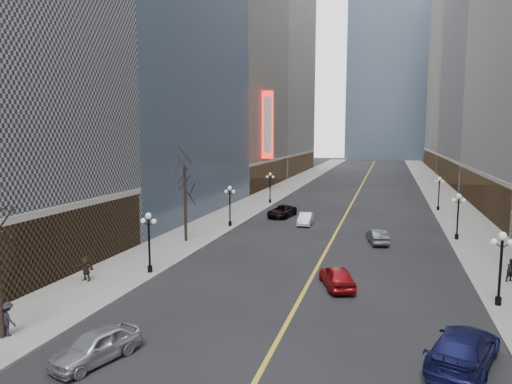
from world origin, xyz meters
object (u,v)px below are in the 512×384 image
Objects in this scene: streetlamp_west_1 at (149,236)px; car_sb_mid at (337,277)px; streetlamp_west_2 at (230,202)px; car_nb_near at (96,346)px; car_sb_near at (464,348)px; streetlamp_east_1 at (501,261)px; streetlamp_east_3 at (439,190)px; car_nb_far at (282,211)px; streetlamp_east_2 at (458,212)px; streetlamp_west_3 at (270,184)px; car_sb_far at (377,236)px; car_nb_mid at (306,219)px.

streetlamp_west_1 is 13.99m from car_sb_mid.
streetlamp_west_2 reaches higher than car_nb_near.
streetlamp_east_1 is at bearing -91.63° from car_sb_near.
streetlamp_east_1 is at bearing 51.11° from car_nb_near.
streetlamp_west_2 is at bearing 90.00° from streetlamp_west_1.
streetlamp_west_2 is 33.39m from car_sb_near.
streetlamp_east_3 is at bearing 56.75° from streetlamp_west_1.
car_nb_far is 37.77m from car_sb_near.
streetlamp_east_2 is 1.00× the size of streetlamp_east_3.
streetlamp_west_1 is 22.18m from car_sb_near.
streetlamp_west_3 reaches higher than car_sb_mid.
streetlamp_east_3 reaches higher than car_sb_far.
car_sb_mid is at bearing -68.53° from streetlamp_west_3.
streetlamp_east_3 reaches higher than car_nb_near.
car_sb_mid is (13.80, 0.91, -2.14)m from streetlamp_west_1.
car_nb_near is 0.98× the size of car_sb_mid.
streetlamp_east_3 is 1.03× the size of car_nb_near.
car_nb_mid is (7.92, 21.78, -2.22)m from streetlamp_west_1.
car_sb_far is at bearing -11.49° from streetlamp_west_2.
streetlamp_west_2 is (-23.60, 0.00, 0.00)m from streetlamp_east_2.
streetlamp_east_3 and streetlamp_west_2 have the same top height.
car_nb_mid is 5.47m from car_nb_far.
streetlamp_east_3 is at bearing 90.00° from streetlamp_east_2.
streetlamp_west_2 is at bearing 116.18° from car_nb_near.
streetlamp_east_2 is 21.03m from car_nb_far.
streetlamp_west_2 is 1.09× the size of car_nb_mid.
streetlamp_east_2 is 1.03× the size of car_nb_near.
streetlamp_west_1 is 13.37m from car_nb_near.
car_sb_near is at bearing -56.48° from car_nb_far.
streetlamp_east_2 and streetlamp_west_3 have the same top height.
streetlamp_east_1 is 23.15m from car_nb_near.
car_nb_near is 34.47m from car_nb_mid.
streetlamp_east_3 is 21.29m from car_nb_mid.
streetlamp_east_1 is at bearing 154.63° from car_sb_mid.
streetlamp_west_3 is (0.00, 18.00, 0.00)m from streetlamp_west_2.
streetlamp_east_1 reaches higher than car_sb_mid.
streetlamp_east_1 is 1.07× the size of car_sb_far.
streetlamp_east_1 is at bearing 104.66° from car_sb_far.
streetlamp_east_2 is 29.68m from streetlamp_west_3.
streetlamp_west_1 and streetlamp_west_3 have the same top height.
car_sb_near reaches higher than car_sb_far.
car_nb_far is at bearing -67.74° from streetlamp_west_3.
streetlamp_west_1 reaches higher than car_nb_far.
streetlamp_east_2 is at bearing 75.86° from car_nb_near.
streetlamp_west_3 is at bearing 90.00° from streetlamp_west_1.
car_sb_mid is (9.57, 13.41, 0.01)m from car_nb_near.
streetlamp_east_3 is 22.66m from car_sb_far.
streetlamp_east_1 is 1.00× the size of streetlamp_east_2.
streetlamp_west_2 is 9.05m from car_nb_mid.
car_nb_far is (-19.42, -10.22, -2.16)m from streetlamp_east_3.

